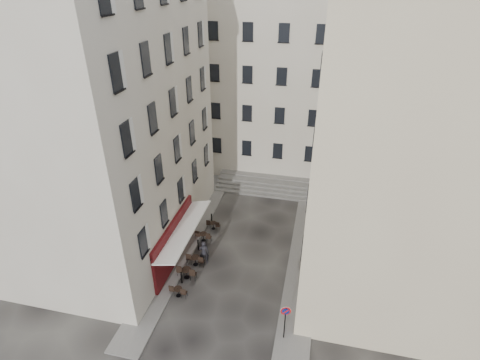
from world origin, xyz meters
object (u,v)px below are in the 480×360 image
(no_parking_sign, at_px, (285,317))
(bistro_table_b, at_px, (187,272))
(pedestrian, at_px, (204,252))
(bistro_table_a, at_px, (178,291))

(no_parking_sign, bearing_deg, bistro_table_b, 142.12)
(bistro_table_b, height_order, pedestrian, pedestrian)
(bistro_table_a, xyz_separation_m, pedestrian, (0.66, 3.41, 0.53))
(no_parking_sign, height_order, bistro_table_b, no_parking_sign)
(bistro_table_a, distance_m, pedestrian, 3.51)
(no_parking_sign, xyz_separation_m, bistro_table_a, (-7.01, 1.72, -1.38))
(no_parking_sign, xyz_separation_m, pedestrian, (-6.34, 5.13, -0.85))
(no_parking_sign, distance_m, pedestrian, 8.20)
(bistro_table_b, bearing_deg, pedestrian, 67.95)
(bistro_table_b, xyz_separation_m, pedestrian, (0.70, 1.73, 0.45))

